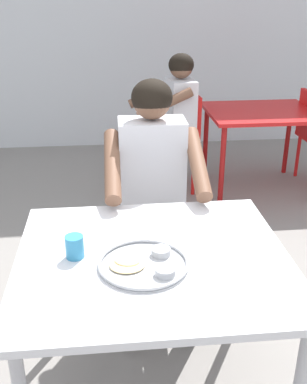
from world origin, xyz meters
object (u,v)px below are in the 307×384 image
chair_red_left (182,136)px  thali_tray (145,264)px  drinking_cup (75,246)px  table_background_red (261,120)px  chair_foreground (150,208)px  diner_foreground (153,184)px  table_foreground (153,274)px  patron_background (169,113)px

chair_red_left → thali_tray: bearing=-102.4°
drinking_cup → table_background_red: size_ratio=0.10×
drinking_cup → chair_foreground: (0.36, 0.88, -0.29)m
thali_tray → diner_foreground: size_ratio=0.26×
table_foreground → thali_tray: 0.12m
chair_foreground → chair_red_left: (0.41, 1.42, -0.02)m
patron_background → drinking_cup: bearing=-106.3°
thali_tray → diner_foreground: bearing=81.7°
drinking_cup → diner_foreground: (0.36, 0.66, -0.04)m
drinking_cup → chair_red_left: size_ratio=0.10×
thali_tray → chair_red_left: bearing=77.6°
drinking_cup → patron_background: size_ratio=0.07×
drinking_cup → patron_background: (0.66, 2.24, -0.09)m
diner_foreground → chair_foreground: bearing=89.3°
chair_foreground → drinking_cup: bearing=-112.5°
chair_foreground → patron_background: patron_background is taller
patron_background → table_background_red: bearing=0.7°
diner_foreground → table_background_red: (1.09, 1.59, -0.13)m
drinking_cup → patron_background: bearing=73.7°
table_background_red → chair_red_left: chair_red_left is taller
patron_background → chair_red_left: bearing=26.4°
table_foreground → patron_background: (0.37, 2.26, 0.04)m
diner_foreground → patron_background: size_ratio=1.07×
thali_tray → patron_background: size_ratio=0.28×
table_foreground → chair_red_left: size_ratio=1.19×
thali_tray → chair_foreground: bearing=83.4°
table_background_red → chair_red_left: size_ratio=1.07×
table_foreground → thali_tray: bearing=-118.3°
thali_tray → diner_foreground: (0.11, 0.75, -0.01)m
table_background_red → chair_foreground: bearing=-128.3°
drinking_cup → chair_foreground: bearing=67.5°
diner_foreground → chair_red_left: bearing=75.8°
drinking_cup → chair_red_left: bearing=71.3°
table_foreground → chair_foreground: bearing=85.3°
chair_red_left → drinking_cup: bearing=-108.7°
thali_tray → patron_background: bearing=80.2°
table_foreground → patron_background: bearing=80.8°
thali_tray → chair_red_left: (0.53, 2.39, -0.28)m
chair_red_left → patron_background: bearing=-153.6°
table_foreground → chair_foreground: 0.92m
diner_foreground → chair_red_left: diner_foreground is taller
table_foreground → diner_foreground: diner_foreground is taller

